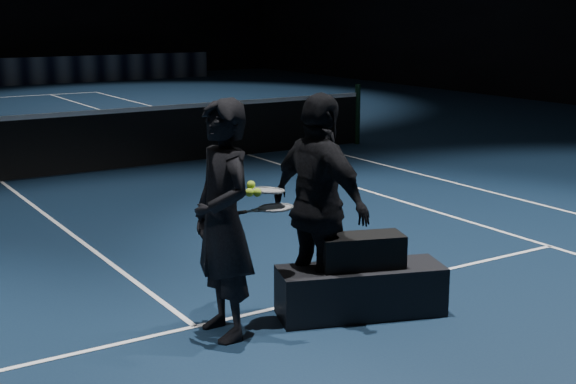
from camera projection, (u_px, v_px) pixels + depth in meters
name	position (u px, v px, depth m)	size (l,w,h in m)	color
floor	(2.00, 182.00, 11.55)	(36.00, 36.00, 0.00)	black
court_lines	(2.00, 182.00, 11.55)	(10.98, 23.78, 0.01)	white
net_post_right	(357.00, 114.00, 14.76)	(0.10, 0.10, 1.10)	black
player_bench	(361.00, 291.00, 6.49)	(1.34, 0.45, 0.40)	black
racket_bag	(362.00, 251.00, 6.42)	(0.67, 0.29, 0.27)	black
bag_signature	(373.00, 256.00, 6.30)	(0.31, 0.00, 0.09)	white
player_a	(223.00, 220.00, 5.93)	(0.66, 0.43, 1.81)	black
player_b	(320.00, 207.00, 6.35)	(1.06, 0.44, 1.81)	black
racket_lower	(276.00, 208.00, 6.14)	(0.68, 0.22, 0.03)	black
racket_upper	(267.00, 190.00, 6.12)	(0.68, 0.22, 0.03)	black
tennis_balls	(253.00, 190.00, 6.02)	(0.12, 0.10, 0.12)	#A6DC2E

